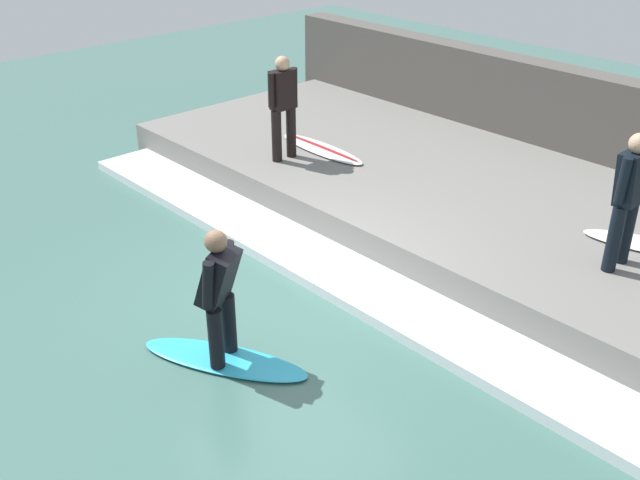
{
  "coord_description": "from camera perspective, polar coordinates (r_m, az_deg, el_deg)",
  "views": [
    {
      "loc": [
        -5.05,
        -5.99,
        4.98
      ],
      "look_at": [
        0.48,
        0.0,
        0.7
      ],
      "focal_mm": 42.0,
      "sensor_mm": 36.0,
      "label": 1
    }
  ],
  "objects": [
    {
      "name": "back_wall",
      "position": [
        13.18,
        18.01,
        8.41
      ],
      "size": [
        0.5,
        12.29,
        1.85
      ],
      "primitive_type": "cube",
      "color": "#544F49",
      "rests_on": "ground_plane"
    },
    {
      "name": "surfer_waiting_near",
      "position": [
        11.89,
        -2.82,
        10.43
      ],
      "size": [
        0.56,
        0.25,
        1.66
      ],
      "color": "black",
      "rests_on": "concrete_ledge"
    },
    {
      "name": "concrete_ledge",
      "position": [
        11.47,
        11.23,
        2.85
      ],
      "size": [
        4.4,
        11.7,
        0.52
      ],
      "primitive_type": "cube",
      "color": "slate",
      "rests_on": "ground_plane"
    },
    {
      "name": "surfer_waiting_far",
      "position": [
        9.29,
        22.47,
        3.24
      ],
      "size": [
        0.57,
        0.28,
        1.67
      ],
      "color": "black",
      "rests_on": "concrete_ledge"
    },
    {
      "name": "surfboard_riding",
      "position": [
        8.34,
        -7.29,
        -9.01
      ],
      "size": [
        1.37,
        1.96,
        0.06
      ],
      "color": "#2DADD1",
      "rests_on": "ground_plane"
    },
    {
      "name": "wave_foam_crest",
      "position": [
        9.73,
        1.52,
        -2.63
      ],
      "size": [
        0.97,
        11.12,
        0.14
      ],
      "primitive_type": "cube",
      "color": "white",
      "rests_on": "ground_plane"
    },
    {
      "name": "surfer_riding",
      "position": [
        7.84,
        -7.68,
        -3.78
      ],
      "size": [
        0.55,
        0.55,
        1.55
      ],
      "color": "black",
      "rests_on": "surfboard_riding"
    },
    {
      "name": "ground_plane",
      "position": [
        9.28,
        -2.2,
        -4.77
      ],
      "size": [
        28.0,
        28.0,
        0.0
      ],
      "primitive_type": "plane",
      "color": "#426B60"
    },
    {
      "name": "surfboard_waiting_near",
      "position": [
        12.51,
        0.14,
        6.97
      ],
      "size": [
        0.49,
        1.89,
        0.07
      ],
      "color": "silver",
      "rests_on": "concrete_ledge"
    }
  ]
}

